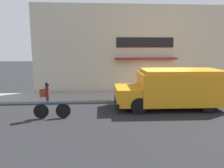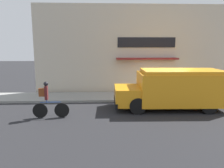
{
  "view_description": "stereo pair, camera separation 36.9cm",
  "coord_description": "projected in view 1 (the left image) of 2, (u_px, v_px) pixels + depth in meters",
  "views": [
    {
      "loc": [
        -3.83,
        -12.02,
        3.18
      ],
      "look_at": [
        -2.94,
        -0.2,
        1.1
      ],
      "focal_mm": 35.0,
      "sensor_mm": 36.0,
      "label": 1
    },
    {
      "loc": [
        -3.46,
        -12.04,
        3.18
      ],
      "look_at": [
        -2.94,
        -0.2,
        1.1
      ],
      "focal_mm": 35.0,
      "sensor_mm": 36.0,
      "label": 2
    }
  ],
  "objects": [
    {
      "name": "school_bus",
      "position": [
        174.0,
        88.0,
        11.16
      ],
      "size": [
        5.53,
        2.66,
        2.0
      ],
      "rotation": [
        0.0,
        0.0,
        -0.02
      ],
      "color": "orange",
      "rests_on": "ground_plane"
    },
    {
      "name": "trash_bin",
      "position": [
        172.0,
        88.0,
        13.77
      ],
      "size": [
        0.5,
        0.5,
        0.84
      ],
      "color": "#38383D",
      "rests_on": "sidewalk"
    },
    {
      "name": "sidewalk",
      "position": [
        157.0,
        96.0,
        13.76
      ],
      "size": [
        28.0,
        2.3,
        0.13
      ],
      "color": "gray",
      "rests_on": "ground_plane"
    },
    {
      "name": "cyclist",
      "position": [
        49.0,
        101.0,
        9.58
      ],
      "size": [
        1.62,
        0.2,
        1.64
      ],
      "rotation": [
        0.0,
        0.0,
        0.02
      ],
      "color": "black",
      "rests_on": "ground_plane"
    },
    {
      "name": "ground_plane",
      "position": [
        162.0,
        101.0,
        12.64
      ],
      "size": [
        70.0,
        70.0,
        0.0
      ],
      "primitive_type": "plane",
      "color": "#232326"
    },
    {
      "name": "storefront",
      "position": [
        152.0,
        50.0,
        14.67
      ],
      "size": [
        15.86,
        0.88,
        5.86
      ],
      "color": "beige",
      "rests_on": "ground_plane"
    }
  ]
}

